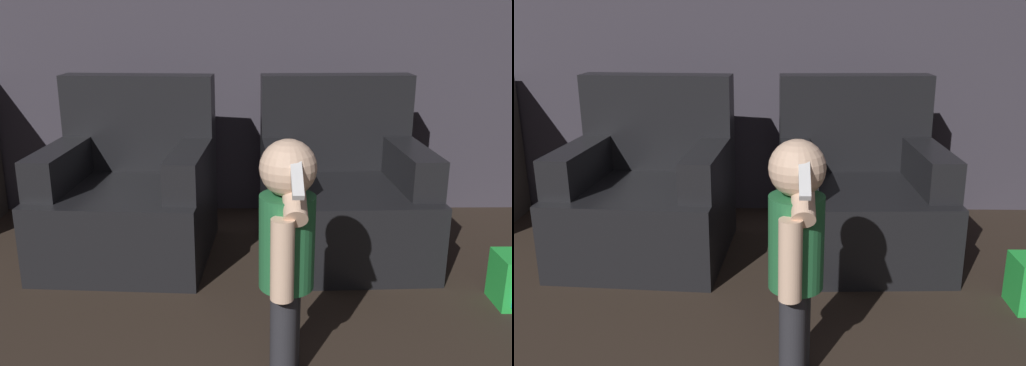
{
  "view_description": "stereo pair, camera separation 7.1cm",
  "coord_description": "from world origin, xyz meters",
  "views": [
    {
      "loc": [
        -0.14,
        0.87,
        1.28
      ],
      "look_at": [
        -0.12,
        3.19,
        0.57
      ],
      "focal_mm": 40.0,
      "sensor_mm": 36.0,
      "label": 1
    },
    {
      "loc": [
        -0.07,
        0.87,
        1.28
      ],
      "look_at": [
        -0.12,
        3.19,
        0.57
      ],
      "focal_mm": 40.0,
      "sensor_mm": 36.0,
      "label": 2
    }
  ],
  "objects": [
    {
      "name": "armchair_left",
      "position": [
        -0.78,
        3.77,
        0.32
      ],
      "size": [
        0.89,
        0.87,
        0.94
      ],
      "rotation": [
        0.0,
        0.0,
        -0.07
      ],
      "color": "black",
      "rests_on": "ground_plane"
    },
    {
      "name": "armchair_right",
      "position": [
        0.35,
        3.77,
        0.32
      ],
      "size": [
        0.87,
        0.84,
        0.94
      ],
      "rotation": [
        0.0,
        0.0,
        0.04
      ],
      "color": "black",
      "rests_on": "ground_plane"
    },
    {
      "name": "wall_back",
      "position": [
        0.0,
        4.5,
        1.3
      ],
      "size": [
        8.4,
        0.05,
        2.6
      ],
      "color": "#3D3842",
      "rests_on": "ground_plane"
    },
    {
      "name": "person_toddler",
      "position": [
        -0.02,
        2.66,
        0.52
      ],
      "size": [
        0.19,
        0.34,
        0.87
      ],
      "rotation": [
        0.0,
        0.0,
        -1.75
      ],
      "color": "#28282D",
      "rests_on": "ground_plane"
    }
  ]
}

